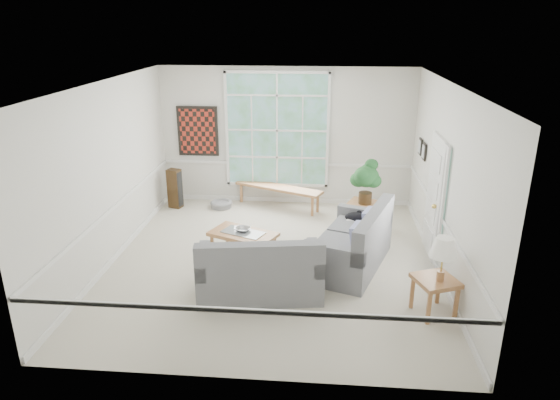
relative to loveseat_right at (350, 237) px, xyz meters
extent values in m
cube|color=beige|center=(-1.29, 0.02, -0.52)|extent=(5.50, 6.00, 0.01)
cube|color=white|center=(-1.29, 0.02, 2.48)|extent=(5.50, 6.00, 0.02)
cube|color=silver|center=(-1.29, 3.02, 0.98)|extent=(5.50, 0.02, 3.00)
cube|color=silver|center=(-1.29, -2.98, 0.98)|extent=(5.50, 0.02, 3.00)
cube|color=silver|center=(-4.04, 0.02, 0.98)|extent=(0.02, 6.00, 3.00)
cube|color=silver|center=(1.46, 0.02, 0.98)|extent=(0.02, 6.00, 3.00)
cube|color=white|center=(-1.49, 2.98, 1.13)|extent=(2.30, 0.08, 2.40)
cube|color=white|center=(1.42, 0.62, 0.53)|extent=(0.08, 0.90, 2.10)
cube|color=white|center=(1.42, -0.01, 0.63)|extent=(0.08, 0.26, 1.90)
cube|color=#5C1C13|center=(-3.24, 2.97, 1.08)|extent=(0.90, 0.06, 1.10)
cube|color=black|center=(1.42, 1.77, 1.03)|extent=(0.04, 0.26, 0.32)
cube|color=black|center=(1.42, 2.17, 1.03)|extent=(0.04, 0.26, 0.32)
cube|color=slate|center=(0.00, 0.00, 0.00)|extent=(1.57, 2.13, 1.03)
cube|color=slate|center=(-1.38, -1.04, -0.02)|extent=(1.95, 1.21, 0.99)
cube|color=#AC7244|center=(-1.83, 0.23, -0.30)|extent=(1.29, 1.02, 0.42)
imported|color=#97979C|center=(-1.85, 0.29, -0.05)|extent=(0.41, 0.41, 0.08)
cube|color=#AC7244|center=(-1.43, 2.67, -0.28)|extent=(1.99, 1.17, 0.47)
cube|color=#AC7244|center=(0.33, 1.60, -0.24)|extent=(0.71, 0.71, 0.55)
cube|color=#AC7244|center=(1.11, -1.38, -0.24)|extent=(0.70, 0.70, 0.55)
cylinder|color=slate|center=(-2.69, 2.53, -0.45)|extent=(0.54, 0.54, 0.14)
cube|color=#362411|center=(-3.69, 2.46, -0.08)|extent=(0.32, 0.29, 0.87)
ellipsoid|color=black|center=(0.12, 0.67, 0.10)|extent=(0.45, 0.40, 0.18)
camera|label=1|loc=(-0.52, -7.64, 3.40)|focal=32.00mm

